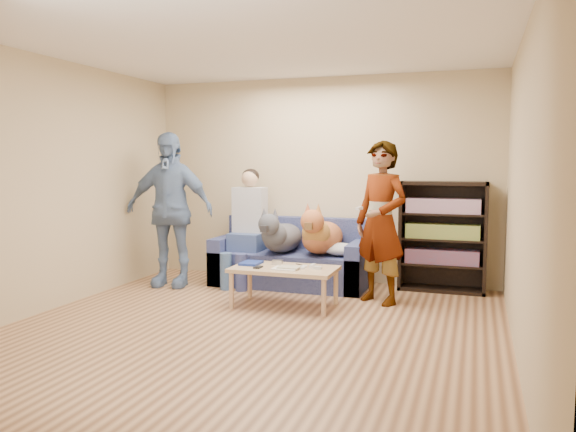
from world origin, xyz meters
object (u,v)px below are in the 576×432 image
(dog_gray, at_px, (280,236))
(bookshelf, at_px, (443,234))
(person_standing_left, at_px, (169,210))
(person_seated, at_px, (247,222))
(person_standing_right, at_px, (381,223))
(camera_silver, at_px, (277,262))
(sofa, at_px, (292,262))
(notebook_blue, at_px, (251,263))
(dog_tan, at_px, (321,235))
(coffee_table, at_px, (284,272))

(dog_gray, bearing_deg, bookshelf, 13.37)
(person_standing_left, distance_m, person_seated, 0.97)
(person_standing_right, bearing_deg, person_standing_left, -150.79)
(camera_silver, relative_size, sofa, 0.06)
(notebook_blue, distance_m, dog_gray, 0.82)
(sofa, distance_m, person_seated, 0.75)
(bookshelf, bearing_deg, dog_gray, -166.63)
(sofa, height_order, person_seated, person_seated)
(dog_tan, relative_size, coffee_table, 1.07)
(person_standing_left, bearing_deg, sofa, 14.19)
(dog_gray, bearing_deg, person_standing_left, -165.93)
(person_standing_right, xyz_separation_m, dog_tan, (-0.79, 0.43, -0.22))
(person_standing_right, xyz_separation_m, coffee_table, (-0.94, -0.49, -0.51))
(bookshelf, bearing_deg, camera_silver, -144.75)
(person_standing_right, height_order, sofa, person_standing_right)
(dog_tan, distance_m, bookshelf, 1.44)
(notebook_blue, height_order, person_seated, person_seated)
(person_seated, bearing_deg, dog_gray, -10.29)
(person_seated, xyz_separation_m, dog_tan, (0.96, -0.01, -0.12))
(person_standing_right, bearing_deg, dog_gray, -165.88)
(dog_tan, bearing_deg, dog_gray, -171.56)
(notebook_blue, height_order, dog_gray, dog_gray)
(coffee_table, distance_m, bookshelf, 2.03)
(notebook_blue, distance_m, coffee_table, 0.41)
(dog_gray, bearing_deg, sofa, 69.48)
(notebook_blue, bearing_deg, coffee_table, -7.13)
(person_standing_right, xyz_separation_m, bookshelf, (0.60, 0.80, -0.20))
(sofa, xyz_separation_m, dog_gray, (-0.08, -0.21, 0.35))
(dog_tan, bearing_deg, bookshelf, 15.05)
(person_standing_right, bearing_deg, person_seated, -164.46)
(person_standing_right, relative_size, bookshelf, 1.35)
(coffee_table, bearing_deg, person_standing_right, 27.47)
(camera_silver, height_order, dog_gray, dog_gray)
(sofa, height_order, coffee_table, sofa)
(person_standing_right, relative_size, person_standing_left, 0.93)
(coffee_table, bearing_deg, sofa, 103.97)
(sofa, relative_size, person_seated, 1.29)
(dog_tan, bearing_deg, camera_silver, -108.48)
(dog_gray, distance_m, bookshelf, 1.93)
(person_standing_right, relative_size, camera_silver, 15.98)
(person_seated, xyz_separation_m, bookshelf, (2.35, 0.36, -0.09))
(person_standing_left, distance_m, dog_tan, 1.89)
(person_standing_right, bearing_deg, notebook_blue, -132.16)
(person_seated, relative_size, coffee_table, 1.34)
(notebook_blue, relative_size, coffee_table, 0.24)
(dog_gray, bearing_deg, person_seated, 169.71)
(person_standing_left, height_order, dog_tan, person_standing_left)
(person_standing_left, height_order, sofa, person_standing_left)
(notebook_blue, xyz_separation_m, person_seated, (-0.42, 0.88, 0.34))
(camera_silver, height_order, dog_tan, dog_tan)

